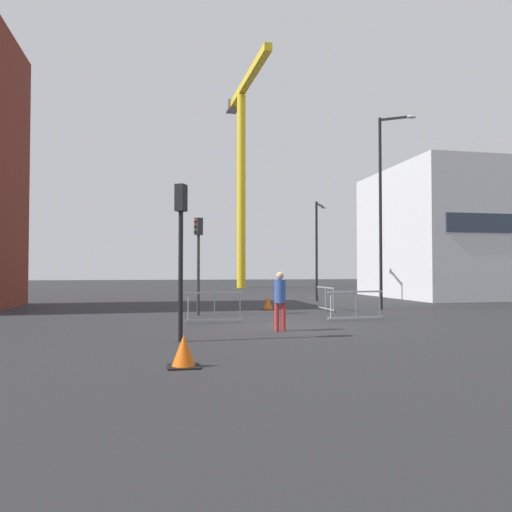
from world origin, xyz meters
The scene contains 13 objects.
ground centered at (0.00, 0.00, 0.00)m, with size 160.00×160.00×0.00m, color #28282B.
office_block centered at (16.11, 14.78, 4.32)m, with size 10.70×10.68×8.65m.
construction_crane centered at (4.25, 34.66, 14.19)m, with size 1.72×16.71×21.27m.
streetlamp_tall centered at (6.04, 5.73, 5.17)m, with size 1.48×0.98×9.03m.
streetlamp_short centered at (5.22, 12.98, 3.67)m, with size 1.30×1.79×5.98m.
traffic_light_far centered at (-3.77, -2.75, 2.73)m, with size 0.35×0.39×4.07m.
traffic_light_verge centered at (-2.72, 4.54, 2.67)m, with size 0.39×0.35×3.98m.
pedestrian_walking centered at (-0.72, -1.13, 1.04)m, with size 0.34×0.34×1.78m.
safety_barrier_left_run centered at (-2.41, 1.50, 0.56)m, with size 2.02×0.14×1.08m.
safety_barrier_rear centered at (3.16, 5.76, 0.56)m, with size 0.09×2.19×1.08m.
safety_barrier_mid_span centered at (2.77, 1.38, 0.56)m, with size 2.19×0.22×1.08m.
traffic_cone_striped centered at (0.69, 6.74, 0.28)m, with size 0.59×0.59×0.60m.
traffic_cone_orange centered at (-3.86, -6.13, 0.29)m, with size 0.61×0.61×0.61m.
Camera 1 is at (-4.37, -15.59, 1.84)m, focal length 34.54 mm.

